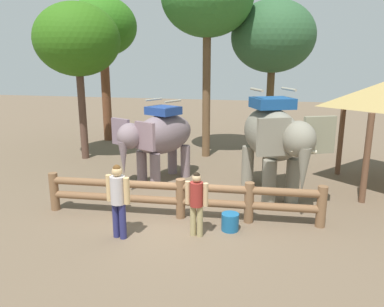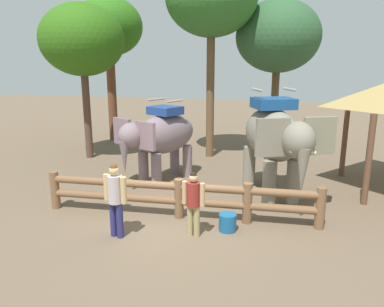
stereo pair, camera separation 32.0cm
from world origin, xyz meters
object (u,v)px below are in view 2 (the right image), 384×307
at_px(elephant_center, 275,138).
at_px(tourist_woman_in_black, 115,195).
at_px(tree_far_right, 278,37).
at_px(elephant_near_left, 161,136).
at_px(tourist_man_in_blue, 193,200).
at_px(tree_back_center, 109,28).
at_px(feed_bucket, 228,222).
at_px(tree_deep_back, 82,41).
at_px(log_fence, 179,196).

bearing_deg(elephant_center, tourist_woman_in_black, -133.11).
distance_m(tourist_woman_in_black, tree_far_right, 10.67).
height_order(elephant_near_left, tourist_man_in_blue, elephant_near_left).
distance_m(tree_back_center, feed_bucket, 12.91).
relative_size(tree_deep_back, feed_bucket, 14.61).
bearing_deg(elephant_near_left, tree_back_center, 128.25).
relative_size(log_fence, tree_deep_back, 1.17).
xyz_separation_m(tourist_man_in_blue, tree_far_right, (1.37, 8.95, 4.04)).
relative_size(elephant_near_left, tree_back_center, 0.46).
relative_size(log_fence, elephant_near_left, 2.23).
xyz_separation_m(elephant_center, tourist_woman_in_black, (-3.36, -3.59, -0.79)).
relative_size(elephant_near_left, elephant_center, 0.85).
height_order(tourist_man_in_blue, feed_bucket, tourist_man_in_blue).
bearing_deg(tourist_woman_in_black, log_fence, 52.14).
height_order(log_fence, tourist_woman_in_black, tourist_woman_in_black).
distance_m(log_fence, tree_back_center, 11.67).
bearing_deg(tourist_woman_in_black, tree_far_right, 71.88).
bearing_deg(feed_bucket, elephant_center, 70.83).
xyz_separation_m(tree_far_right, feed_bucket, (-0.64, -8.48, -4.73)).
distance_m(log_fence, tourist_woman_in_black, 1.82).
bearing_deg(elephant_near_left, tree_deep_back, 150.42).
bearing_deg(feed_bucket, log_fence, 161.34).
height_order(tourist_woman_in_black, tree_back_center, tree_back_center).
relative_size(tourist_woman_in_black, tree_far_right, 0.27).
height_order(elephant_center, feed_bucket, elephant_center).
bearing_deg(tree_deep_back, elephant_near_left, -29.58).
distance_m(tourist_woman_in_black, tree_deep_back, 8.63).
height_order(elephant_near_left, tree_back_center, tree_back_center).
relative_size(log_fence, tourist_man_in_blue, 4.65).
bearing_deg(tourist_man_in_blue, tree_far_right, 81.27).
relative_size(elephant_near_left, tourist_woman_in_black, 1.85).
xyz_separation_m(tree_back_center, feed_bucket, (7.43, -9.14, -5.28)).
bearing_deg(tourist_woman_in_black, tree_deep_back, 123.95).
bearing_deg(tourist_woman_in_black, elephant_near_left, 94.64).
bearing_deg(elephant_near_left, tree_far_right, 56.88).
xyz_separation_m(log_fence, tree_deep_back, (-5.43, 5.05, 4.14)).
xyz_separation_m(elephant_center, tree_far_right, (-0.28, 5.84, 3.14)).
xyz_separation_m(log_fence, tree_far_right, (1.99, 8.02, 4.34)).
distance_m(elephant_center, tourist_man_in_blue, 3.64).
distance_m(elephant_near_left, tree_far_right, 7.13).
relative_size(log_fence, elephant_center, 1.90).
xyz_separation_m(elephant_center, feed_bucket, (-0.92, -2.64, -1.59)).
distance_m(log_fence, tree_far_right, 9.34).
distance_m(tree_far_right, feed_bucket, 9.73).
bearing_deg(log_fence, tree_deep_back, 137.11).
bearing_deg(tree_far_right, log_fence, -103.96).
distance_m(log_fence, feed_bucket, 1.48).
xyz_separation_m(elephant_near_left, feed_bucket, (2.78, -3.23, -1.34)).
bearing_deg(tree_back_center, tourist_man_in_blue, -55.08).
bearing_deg(tree_deep_back, elephant_center, -20.37).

